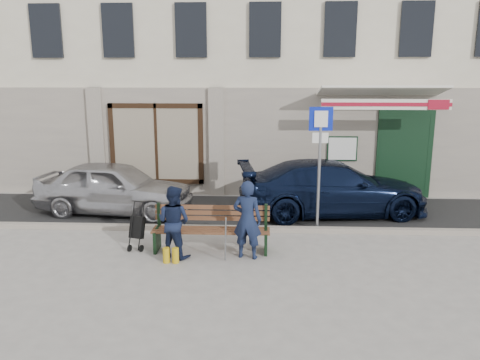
# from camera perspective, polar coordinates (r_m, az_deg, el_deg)

# --- Properties ---
(ground) EXTENTS (80.00, 80.00, 0.00)m
(ground) POSITION_cam_1_polar(r_m,az_deg,el_deg) (9.51, 2.90, -9.22)
(ground) COLOR #9E9991
(ground) RESTS_ON ground
(asphalt_lane) EXTENTS (60.00, 3.20, 0.01)m
(asphalt_lane) POSITION_cam_1_polar(r_m,az_deg,el_deg) (12.44, 2.87, -3.91)
(asphalt_lane) COLOR #282828
(asphalt_lane) RESTS_ON ground
(curb) EXTENTS (60.00, 0.18, 0.12)m
(curb) POSITION_cam_1_polar(r_m,az_deg,el_deg) (10.90, 2.88, -6.01)
(curb) COLOR #9E9384
(curb) RESTS_ON ground
(building) EXTENTS (20.00, 8.27, 10.00)m
(building) POSITION_cam_1_polar(r_m,az_deg,el_deg) (17.35, 3.04, 17.31)
(building) COLOR beige
(building) RESTS_ON ground
(car_silver) EXTENTS (4.23, 2.14, 1.38)m
(car_silver) POSITION_cam_1_polar(r_m,az_deg,el_deg) (12.62, -15.06, -0.87)
(car_silver) COLOR #B4B3B8
(car_silver) RESTS_ON ground
(car_navy) EXTENTS (5.06, 2.60, 1.41)m
(car_navy) POSITION_cam_1_polar(r_m,az_deg,el_deg) (12.32, 11.21, -0.94)
(car_navy) COLOR black
(car_navy) RESTS_ON ground
(parking_sign) EXTENTS (0.53, 0.08, 2.86)m
(parking_sign) POSITION_cam_1_polar(r_m,az_deg,el_deg) (10.72, 9.72, 3.85)
(parking_sign) COLOR gray
(parking_sign) RESTS_ON ground
(bench) EXTENTS (2.40, 1.17, 0.98)m
(bench) POSITION_cam_1_polar(r_m,az_deg,el_deg) (9.63, -3.82, -6.05)
(bench) COLOR brown
(bench) RESTS_ON ground
(man) EXTENTS (0.64, 0.48, 1.57)m
(man) POSITION_cam_1_polar(r_m,az_deg,el_deg) (9.16, 0.89, -4.86)
(man) COLOR #161F3C
(man) RESTS_ON ground
(woman) EXTENTS (0.86, 0.78, 1.44)m
(woman) POSITION_cam_1_polar(r_m,az_deg,el_deg) (9.33, -8.08, -5.04)
(woman) COLOR #131C36
(woman) RESTS_ON ground
(stroller) EXTENTS (0.35, 0.45, 0.99)m
(stroller) POSITION_cam_1_polar(r_m,az_deg,el_deg) (9.98, -12.43, -5.76)
(stroller) COLOR black
(stroller) RESTS_ON ground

